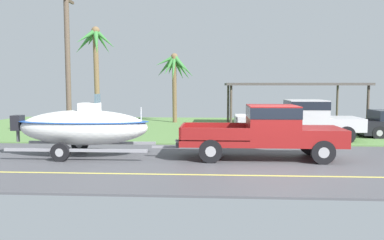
{
  "coord_description": "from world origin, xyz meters",
  "views": [
    {
      "loc": [
        -2.03,
        -13.24,
        2.63
      ],
      "look_at": [
        -2.96,
        1.82,
        1.29
      ],
      "focal_mm": 37.13,
      "sensor_mm": 36.0,
      "label": 1
    }
  ],
  "objects_px": {
    "parked_pickup_background": "(305,118)",
    "boat_on_trailer": "(83,127)",
    "carport_awning": "(290,85)",
    "palm_tree_near_right": "(95,50)",
    "utility_pole": "(68,61)",
    "palm_tree_near_left": "(175,70)",
    "pickup_truck_towing": "(271,129)"
  },
  "relations": [
    {
      "from": "palm_tree_near_left",
      "to": "pickup_truck_towing",
      "type": "bearing_deg",
      "value": -69.67
    },
    {
      "from": "pickup_truck_towing",
      "to": "parked_pickup_background",
      "type": "distance_m",
      "value": 5.18
    },
    {
      "from": "palm_tree_near_right",
      "to": "boat_on_trailer",
      "type": "bearing_deg",
      "value": -74.7
    },
    {
      "from": "pickup_truck_towing",
      "to": "boat_on_trailer",
      "type": "height_order",
      "value": "boat_on_trailer"
    },
    {
      "from": "boat_on_trailer",
      "to": "carport_awning",
      "type": "distance_m",
      "value": 13.94
    },
    {
      "from": "parked_pickup_background",
      "to": "boat_on_trailer",
      "type": "bearing_deg",
      "value": -152.61
    },
    {
      "from": "pickup_truck_towing",
      "to": "parked_pickup_background",
      "type": "bearing_deg",
      "value": 64.76
    },
    {
      "from": "pickup_truck_towing",
      "to": "carport_awning",
      "type": "height_order",
      "value": "carport_awning"
    },
    {
      "from": "palm_tree_near_left",
      "to": "utility_pole",
      "type": "distance_m",
      "value": 9.75
    },
    {
      "from": "palm_tree_near_right",
      "to": "utility_pole",
      "type": "height_order",
      "value": "utility_pole"
    },
    {
      "from": "parked_pickup_background",
      "to": "carport_awning",
      "type": "xyz_separation_m",
      "value": [
        0.29,
        5.56,
        1.56
      ]
    },
    {
      "from": "boat_on_trailer",
      "to": "palm_tree_near_right",
      "type": "xyz_separation_m",
      "value": [
        -3.69,
        13.51,
        3.97
      ]
    },
    {
      "from": "utility_pole",
      "to": "palm_tree_near_left",
      "type": "bearing_deg",
      "value": 65.16
    },
    {
      "from": "parked_pickup_background",
      "to": "carport_awning",
      "type": "height_order",
      "value": "carport_awning"
    },
    {
      "from": "boat_on_trailer",
      "to": "palm_tree_near_right",
      "type": "height_order",
      "value": "palm_tree_near_right"
    },
    {
      "from": "parked_pickup_background",
      "to": "palm_tree_near_left",
      "type": "distance_m",
      "value": 11.09
    },
    {
      "from": "boat_on_trailer",
      "to": "parked_pickup_background",
      "type": "xyz_separation_m",
      "value": [
        9.03,
        4.68,
        -0.02
      ]
    },
    {
      "from": "boat_on_trailer",
      "to": "carport_awning",
      "type": "height_order",
      "value": "carport_awning"
    },
    {
      "from": "boat_on_trailer",
      "to": "pickup_truck_towing",
      "type": "bearing_deg",
      "value": 0.0
    },
    {
      "from": "boat_on_trailer",
      "to": "palm_tree_near_left",
      "type": "distance_m",
      "value": 13.31
    },
    {
      "from": "boat_on_trailer",
      "to": "utility_pole",
      "type": "bearing_deg",
      "value": 116.85
    },
    {
      "from": "boat_on_trailer",
      "to": "palm_tree_near_right",
      "type": "bearing_deg",
      "value": 105.3
    },
    {
      "from": "pickup_truck_towing",
      "to": "palm_tree_near_right",
      "type": "height_order",
      "value": "palm_tree_near_right"
    },
    {
      "from": "pickup_truck_towing",
      "to": "boat_on_trailer",
      "type": "relative_size",
      "value": 0.97
    },
    {
      "from": "boat_on_trailer",
      "to": "palm_tree_near_right",
      "type": "distance_m",
      "value": 14.56
    },
    {
      "from": "carport_awning",
      "to": "palm_tree_near_left",
      "type": "xyz_separation_m",
      "value": [
        -7.27,
        2.66,
        1.02
      ]
    },
    {
      "from": "carport_awning",
      "to": "palm_tree_near_right",
      "type": "height_order",
      "value": "palm_tree_near_right"
    },
    {
      "from": "boat_on_trailer",
      "to": "parked_pickup_background",
      "type": "relative_size",
      "value": 1.01
    },
    {
      "from": "boat_on_trailer",
      "to": "carport_awning",
      "type": "relative_size",
      "value": 0.78
    },
    {
      "from": "boat_on_trailer",
      "to": "parked_pickup_background",
      "type": "bearing_deg",
      "value": 27.39
    },
    {
      "from": "parked_pickup_background",
      "to": "utility_pole",
      "type": "height_order",
      "value": "utility_pole"
    },
    {
      "from": "pickup_truck_towing",
      "to": "carport_awning",
      "type": "bearing_deg",
      "value": 76.31
    }
  ]
}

